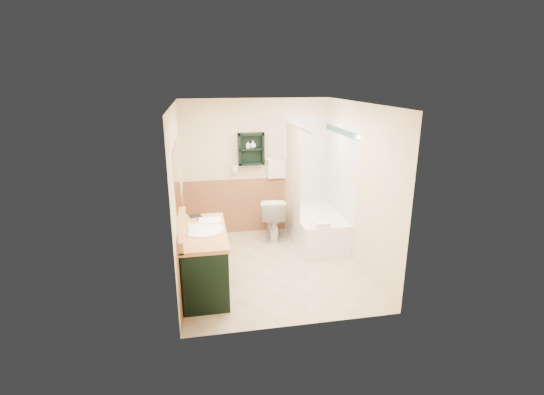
{
  "coord_description": "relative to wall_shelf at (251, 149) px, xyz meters",
  "views": [
    {
      "loc": [
        -1.0,
        -5.28,
        2.74
      ],
      "look_at": [
        0.04,
        0.2,
        1.03
      ],
      "focal_mm": 26.0,
      "sensor_mm": 36.0,
      "label": 1
    }
  ],
  "objects": [
    {
      "name": "floor",
      "position": [
        0.1,
        -1.41,
        -1.55
      ],
      "size": [
        3.0,
        3.0,
        0.0
      ],
      "primitive_type": "plane",
      "color": "#C6B391",
      "rests_on": "ground"
    },
    {
      "name": "back_wall",
      "position": [
        0.1,
        0.11,
        -0.35
      ],
      "size": [
        2.6,
        0.04,
        2.4
      ],
      "primitive_type": "cube",
      "color": "#FFEEC7",
      "rests_on": "ground"
    },
    {
      "name": "left_wall",
      "position": [
        -1.22,
        -1.41,
        -0.35
      ],
      "size": [
        0.04,
        3.0,
        2.4
      ],
      "primitive_type": "cube",
      "color": "#FFEEC7",
      "rests_on": "ground"
    },
    {
      "name": "right_wall",
      "position": [
        1.42,
        -1.41,
        -0.35
      ],
      "size": [
        0.04,
        3.0,
        2.4
      ],
      "primitive_type": "cube",
      "color": "#FFEEC7",
      "rests_on": "ground"
    },
    {
      "name": "ceiling",
      "position": [
        0.1,
        -1.41,
        0.87
      ],
      "size": [
        2.6,
        3.0,
        0.04
      ],
      "primitive_type": "cube",
      "color": "white",
      "rests_on": "back_wall"
    },
    {
      "name": "wainscot_left",
      "position": [
        -1.19,
        -1.41,
        -1.05
      ],
      "size": [
        2.98,
        2.98,
        1.0
      ],
      "primitive_type": null,
      "color": "#A76B43",
      "rests_on": "left_wall"
    },
    {
      "name": "wainscot_back",
      "position": [
        0.1,
        0.08,
        -1.05
      ],
      "size": [
        2.58,
        2.58,
        1.0
      ],
      "primitive_type": null,
      "color": "#A76B43",
      "rests_on": "back_wall"
    },
    {
      "name": "mirror_frame",
      "position": [
        -1.17,
        -1.96,
        -0.05
      ],
      "size": [
        1.3,
        1.3,
        1.0
      ],
      "primitive_type": null,
      "color": "olive",
      "rests_on": "left_wall"
    },
    {
      "name": "mirror_glass",
      "position": [
        -1.17,
        -1.96,
        -0.05
      ],
      "size": [
        1.2,
        1.2,
        0.9
      ],
      "primitive_type": null,
      "color": "white",
      "rests_on": "left_wall"
    },
    {
      "name": "tile_right",
      "position": [
        1.38,
        -0.66,
        -0.5
      ],
      "size": [
        1.5,
        1.5,
        2.1
      ],
      "primitive_type": null,
      "color": "white",
      "rests_on": "right_wall"
    },
    {
      "name": "tile_back",
      "position": [
        1.13,
        0.07,
        -0.5
      ],
      "size": [
        0.95,
        0.95,
        2.1
      ],
      "primitive_type": null,
      "color": "white",
      "rests_on": "back_wall"
    },
    {
      "name": "tile_accent",
      "position": [
        1.37,
        -0.66,
        0.35
      ],
      "size": [
        1.5,
        1.5,
        0.1
      ],
      "primitive_type": null,
      "color": "#144834",
      "rests_on": "right_wall"
    },
    {
      "name": "wall_shelf",
      "position": [
        0.0,
        0.0,
        0.0
      ],
      "size": [
        0.45,
        0.15,
        0.55
      ],
      "primitive_type": "cube",
      "color": "black",
      "rests_on": "back_wall"
    },
    {
      "name": "hair_dryer",
      "position": [
        -0.3,
        0.02,
        -0.35
      ],
      "size": [
        0.1,
        0.24,
        0.18
      ],
      "primitive_type": null,
      "color": "silver",
      "rests_on": "back_wall"
    },
    {
      "name": "towel_bar",
      "position": [
        0.45,
        0.04,
        -0.2
      ],
      "size": [
        0.4,
        0.06,
        0.4
      ],
      "primitive_type": null,
      "color": "white",
      "rests_on": "back_wall"
    },
    {
      "name": "curtain_rod",
      "position": [
        0.63,
        -0.66,
        0.45
      ],
      "size": [
        0.03,
        1.6,
        0.03
      ],
      "primitive_type": "cylinder",
      "rotation": [
        1.57,
        0.0,
        0.0
      ],
      "color": "silver",
      "rests_on": "back_wall"
    },
    {
      "name": "shower_curtain",
      "position": [
        0.63,
        -0.48,
        -0.4
      ],
      "size": [
        1.05,
        1.05,
        1.7
      ],
      "primitive_type": null,
      "color": "beige",
      "rests_on": "curtain_rod"
    },
    {
      "name": "vanity",
      "position": [
        -0.89,
        -1.87,
        -1.13
      ],
      "size": [
        0.59,
        1.32,
        0.84
      ],
      "primitive_type": "cube",
      "color": "black",
      "rests_on": "ground"
    },
    {
      "name": "bathtub",
      "position": [
        1.03,
        -0.59,
        -1.29
      ],
      "size": [
        0.79,
        1.5,
        0.53
      ],
      "primitive_type": "cube",
      "color": "white",
      "rests_on": "ground"
    },
    {
      "name": "toilet",
      "position": [
        0.32,
        -0.29,
        -1.18
      ],
      "size": [
        0.53,
        0.82,
        0.75
      ],
      "primitive_type": "imported",
      "rotation": [
        0.0,
        0.0,
        3.01
      ],
      "color": "white",
      "rests_on": "ground"
    },
    {
      "name": "counter_towel",
      "position": [
        -0.79,
        -1.59,
        -0.69
      ],
      "size": [
        0.3,
        0.23,
        0.04
      ],
      "primitive_type": "cube",
      "color": "white",
      "rests_on": "vanity"
    },
    {
      "name": "vanity_book",
      "position": [
        -1.06,
        -1.37,
        -0.61
      ],
      "size": [
        0.16,
        0.06,
        0.21
      ],
      "primitive_type": "imported",
      "rotation": [
        0.0,
        0.0,
        0.26
      ],
      "color": "black",
      "rests_on": "vanity"
    },
    {
      "name": "tub_towel",
      "position": [
        0.92,
        -1.23,
        -0.99
      ],
      "size": [
        0.22,
        0.19,
        0.07
      ],
      "primitive_type": "cube",
      "color": "white",
      "rests_on": "bathtub"
    },
    {
      "name": "soap_bottle_a",
      "position": [
        -0.05,
        -0.01,
        0.04
      ],
      "size": [
        0.09,
        0.13,
        0.06
      ],
      "primitive_type": "imported",
      "rotation": [
        0.0,
        0.0,
        -0.36
      ],
      "color": "white",
      "rests_on": "wall_shelf"
    },
    {
      "name": "soap_bottle_b",
      "position": [
        0.03,
        -0.01,
        0.07
      ],
      "size": [
        0.13,
        0.15,
        0.1
      ],
      "primitive_type": "imported",
      "rotation": [
        0.0,
        0.0,
        -0.24
      ],
      "color": "white",
      "rests_on": "wall_shelf"
    }
  ]
}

